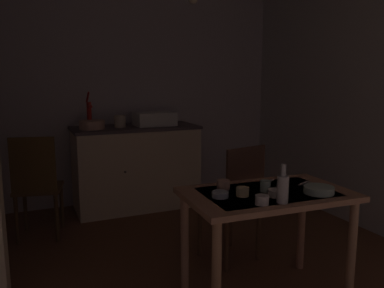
{
  "coord_description": "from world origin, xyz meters",
  "views": [
    {
      "loc": [
        -1.04,
        -2.69,
        1.47
      ],
      "look_at": [
        0.19,
        0.11,
        0.96
      ],
      "focal_mm": 36.81,
      "sensor_mm": 36.0,
      "label": 1
    }
  ],
  "objects": [
    {
      "name": "table_knife",
      "position": [
        0.53,
        -0.45,
        0.74
      ],
      "size": [
        0.15,
        0.12,
        0.0
      ],
      "primitive_type": "cube",
      "rotation": [
        0.0,
        0.0,
        3.8
      ],
      "color": "silver",
      "rests_on": "dining_table"
    },
    {
      "name": "soup_bowl_small",
      "position": [
        0.06,
        -0.61,
        0.76
      ],
      "size": [
        0.1,
        0.1,
        0.04
      ],
      "primitive_type": "cylinder",
      "color": "#9EB2C6",
      "rests_on": "dining_table"
    },
    {
      "name": "chair_by_counter",
      "position": [
        -0.94,
        1.04,
        0.51
      ],
      "size": [
        0.48,
        0.48,
        0.97
      ],
      "color": "brown",
      "rests_on": "ground"
    },
    {
      "name": "ground_plane",
      "position": [
        0.0,
        0.0,
        0.0
      ],
      "size": [
        5.0,
        5.0,
        0.0
      ],
      "primitive_type": "plane",
      "color": "brown"
    },
    {
      "name": "dining_table",
      "position": [
        0.4,
        -0.63,
        0.63
      ],
      "size": [
        1.11,
        0.7,
        0.74
      ],
      "color": "tan",
      "rests_on": "ground"
    },
    {
      "name": "hand_pump",
      "position": [
        -0.36,
        1.63,
        1.1
      ],
      "size": [
        0.05,
        0.27,
        0.39
      ],
      "color": "#B21E19",
      "rests_on": "counter_cabinet"
    },
    {
      "name": "stoneware_crock",
      "position": [
        -0.04,
        1.57,
        1.0
      ],
      "size": [
        0.12,
        0.12,
        0.13
      ],
      "primitive_type": "cylinder",
      "color": "beige",
      "rests_on": "counter_cabinet"
    },
    {
      "name": "wall_right",
      "position": [
        2.05,
        0.0,
        1.24
      ],
      "size": [
        0.1,
        3.9,
        2.48
      ],
      "primitive_type": "cube",
      "color": "silver",
      "rests_on": "ground"
    },
    {
      "name": "sink_basin",
      "position": [
        0.36,
        1.58,
        1.01
      ],
      "size": [
        0.44,
        0.34,
        0.15
      ],
      "color": "silver",
      "rests_on": "counter_cabinet"
    },
    {
      "name": "glass_bottle",
      "position": [
        0.34,
        -0.86,
        0.83
      ],
      "size": [
        0.07,
        0.07,
        0.23
      ],
      "color": "#B7BCC1",
      "rests_on": "dining_table"
    },
    {
      "name": "teacup_cream",
      "position": [
        0.22,
        -0.83,
        0.77
      ],
      "size": [
        0.08,
        0.08,
        0.06
      ],
      "primitive_type": "cylinder",
      "color": "white",
      "rests_on": "dining_table"
    },
    {
      "name": "mug_dark",
      "position": [
        0.38,
        -0.62,
        0.78
      ],
      "size": [
        0.07,
        0.07,
        0.07
      ],
      "primitive_type": "cylinder",
      "color": "#ADD1C1",
      "rests_on": "dining_table"
    },
    {
      "name": "sauce_dish",
      "position": [
        0.68,
        -0.79,
        0.76
      ],
      "size": [
        0.19,
        0.19,
        0.05
      ],
      "primitive_type": "cylinder",
      "color": "#ADD1C1",
      "rests_on": "dining_table"
    },
    {
      "name": "counter_cabinet",
      "position": [
        0.13,
        1.58,
        0.47
      ],
      "size": [
        1.39,
        0.64,
        0.93
      ],
      "color": "beige",
      "rests_on": "ground"
    },
    {
      "name": "teaspoon_near_bowl",
      "position": [
        0.75,
        -0.56,
        0.74
      ],
      "size": [
        0.14,
        0.07,
        0.0
      ],
      "primitive_type": "cube",
      "rotation": [
        0.0,
        0.0,
        3.55
      ],
      "color": "beige",
      "rests_on": "dining_table"
    },
    {
      "name": "chair_far_side",
      "position": [
        0.48,
        -0.07,
        0.5
      ],
      "size": [
        0.48,
        0.48,
        0.95
      ],
      "color": "#503623",
      "rests_on": "ground"
    },
    {
      "name": "serving_bowl_wide",
      "position": [
        0.39,
        -0.74,
        0.76
      ],
      "size": [
        0.11,
        0.11,
        0.04
      ],
      "primitive_type": "cylinder",
      "color": "white",
      "rests_on": "dining_table"
    },
    {
      "name": "teacup_mint",
      "position": [
        0.2,
        -0.64,
        0.77
      ],
      "size": [
        0.08,
        0.08,
        0.06
      ],
      "primitive_type": "cylinder",
      "color": "beige",
      "rests_on": "dining_table"
    },
    {
      "name": "mixing_bowl_counter",
      "position": [
        -0.35,
        1.53,
        0.98
      ],
      "size": [
        0.27,
        0.27,
        0.09
      ],
      "primitive_type": "cylinder",
      "color": "tan",
      "rests_on": "counter_cabinet"
    },
    {
      "name": "mug_tall",
      "position": [
        0.16,
        -0.46,
        0.77
      ],
      "size": [
        0.09,
        0.09,
        0.06
      ],
      "primitive_type": "cylinder",
      "color": "tan",
      "rests_on": "dining_table"
    },
    {
      "name": "wall_back",
      "position": [
        0.0,
        1.95,
        1.24
      ],
      "size": [
        4.1,
        0.1,
        2.48
      ],
      "primitive_type": "cube",
      "color": "silver",
      "rests_on": "ground"
    }
  ]
}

